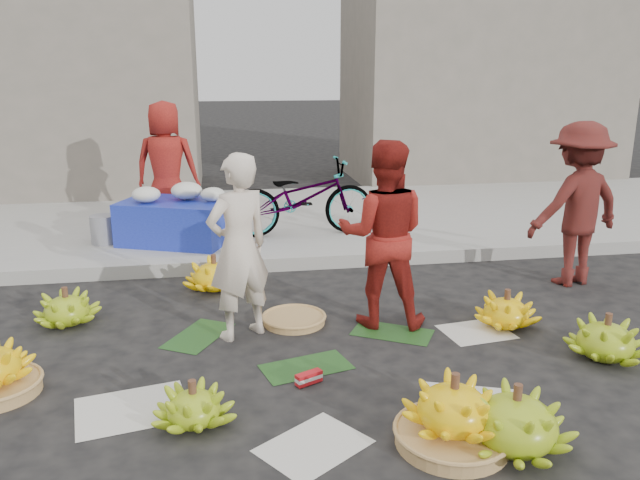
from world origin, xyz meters
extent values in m
plane|color=black|center=(0.00, 0.00, 0.00)|extent=(80.00, 80.00, 0.00)
cube|color=gray|center=(0.00, 2.20, 0.07)|extent=(40.00, 0.25, 0.15)
cube|color=gray|center=(0.00, 4.30, 0.06)|extent=(40.00, 4.00, 0.12)
cube|color=gray|center=(-4.00, 7.20, 2.00)|extent=(6.00, 3.00, 4.00)
cube|color=gray|center=(4.50, 7.70, 2.50)|extent=(5.00, 3.00, 5.00)
cylinder|color=#4C2D1E|center=(-0.90, -0.85, 0.24)|extent=(0.05, 0.05, 0.12)
cylinder|color=#A57A45|center=(0.60, -1.31, 0.04)|extent=(0.66, 0.66, 0.09)
cylinder|color=#4C2D1E|center=(0.60, -1.31, 0.40)|extent=(0.05, 0.05, 0.12)
cylinder|color=#4C2D1E|center=(0.94, -1.41, 0.35)|extent=(0.05, 0.05, 0.12)
cylinder|color=#4C2D1E|center=(2.16, -0.42, 0.31)|extent=(0.05, 0.05, 0.12)
cylinder|color=#4C2D1E|center=(1.69, 0.27, 0.28)|extent=(0.05, 0.05, 0.12)
cylinder|color=#4C2D1E|center=(-2.02, 0.95, 0.28)|extent=(0.05, 0.05, 0.12)
cylinder|color=#4C2D1E|center=(-0.76, 1.62, 0.30)|extent=(0.05, 0.05, 0.12)
cylinder|color=#A57A45|center=(-0.09, 0.64, 0.03)|extent=(0.66, 0.66, 0.06)
cube|color=red|center=(-0.12, -0.45, 0.05)|extent=(0.20, 0.14, 0.08)
imported|color=beige|center=(-0.55, 0.46, 0.76)|extent=(0.66, 0.59, 1.52)
imported|color=maroon|center=(0.66, 0.54, 0.79)|extent=(0.90, 0.78, 1.58)
imported|color=maroon|center=(2.84, 1.24, 0.82)|extent=(1.17, 0.83, 1.65)
cube|color=#1A28A9|center=(-1.21, 3.04, 0.37)|extent=(1.42, 1.17, 0.51)
ellipsoid|color=silver|center=(-1.52, 2.98, 0.72)|extent=(0.33, 0.33, 0.18)
ellipsoid|color=silver|center=(-1.06, 3.09, 0.73)|extent=(0.37, 0.37, 0.20)
ellipsoid|color=silver|center=(-0.75, 2.93, 0.71)|extent=(0.29, 0.29, 0.16)
cylinder|color=gray|center=(-2.06, 3.14, 0.29)|extent=(0.30, 0.30, 0.34)
imported|color=maroon|center=(-1.32, 3.74, 0.94)|extent=(0.88, 0.65, 1.64)
imported|color=gray|center=(0.34, 3.16, 0.59)|extent=(0.72, 1.83, 0.95)
camera|label=1|loc=(-0.69, -4.36, 2.13)|focal=35.00mm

